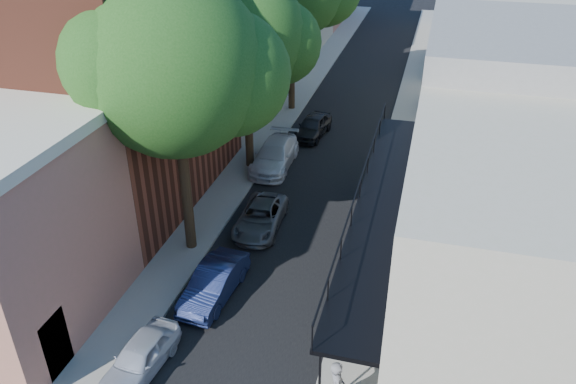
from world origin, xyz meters
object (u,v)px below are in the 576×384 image
Objects in this scene: parked_car_c at (261,217)px; parked_car_e at (313,126)px; parked_car_d at (275,155)px; oak_mid at (254,37)px; parked_car_a at (140,357)px; parked_car_b at (214,283)px; oak_near at (188,68)px.

parked_car_e reaches higher than parked_car_c.
oak_mid is at bearing -172.28° from parked_car_d.
oak_mid reaches higher than parked_car_a.
oak_mid reaches higher than parked_car_b.
oak_near is 2.95× the size of parked_car_b.
parked_car_e is (2.02, 4.76, -6.41)m from oak_mid.
parked_car_a is 0.87× the size of parked_car_b.
oak_near is 3.40× the size of parked_car_a.
parked_car_c is at bearing 91.66° from parked_car_b.
parked_car_d is (-0.84, 11.09, 0.06)m from parked_car_b.
parked_car_a is at bearing -83.77° from oak_near.
parked_car_d is (0.87, 8.12, -7.18)m from oak_near.
parked_car_a is 19.78m from parked_car_e.
parked_car_c is at bearing 45.82° from oak_near.
parked_car_a is 15.14m from parked_car_d.
parked_car_b reaches higher than parked_car_c.
parked_car_b is at bearing 82.40° from parked_car_a.
parked_car_b is 0.95× the size of parked_car_c.
parked_car_c is (2.02, -5.95, -6.49)m from oak_mid.
oak_near is 10.16m from parked_car_a.
parked_car_e is (1.97, 12.73, -7.23)m from oak_near.
parked_car_d is at bearing 9.06° from oak_mid.
parked_car_a is at bearing -100.16° from parked_car_c.
oak_near is at bearing -89.63° from oak_mid.
oak_near is 1.12× the size of oak_mid.
parked_car_e is (1.20, 19.75, 0.08)m from parked_car_a.
parked_car_d is 4.74m from parked_car_e.
parked_car_e is (0.26, 15.70, 0.01)m from parked_car_b.
parked_car_c is (1.97, 2.02, -7.31)m from oak_near.
parked_car_b is (1.71, -2.97, -7.24)m from oak_near.
oak_near is 8.01m from parked_car_b.
parked_car_c is at bearing -81.12° from parked_car_d.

